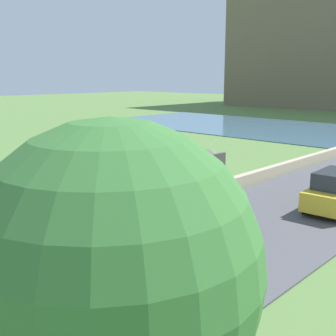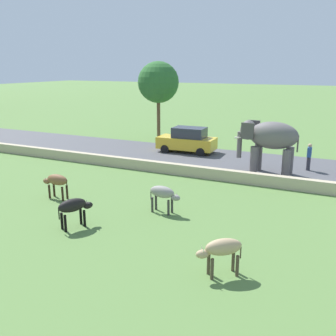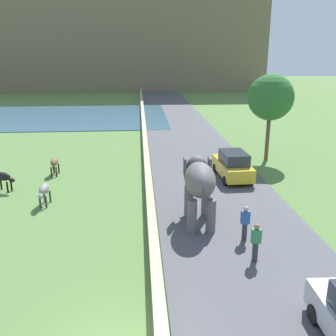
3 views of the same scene
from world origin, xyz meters
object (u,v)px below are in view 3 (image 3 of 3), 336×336
(person_beside_elephant, at_px, (245,223))
(person_trailing, at_px, (256,242))
(elephant, at_px, (199,182))
(cow_grey, at_px, (44,191))
(cow_brown, at_px, (55,163))
(cow_black, at_px, (4,178))
(car_yellow, at_px, (233,165))

(person_beside_elephant, relative_size, person_trailing, 1.00)
(elephant, xyz_separation_m, person_beside_elephant, (1.67, -2.02, -1.16))
(elephant, relative_size, person_beside_elephant, 2.14)
(person_beside_elephant, height_order, cow_grey, person_beside_elephant)
(cow_grey, bearing_deg, person_beside_elephant, -26.42)
(person_trailing, xyz_separation_m, cow_grey, (-9.39, 6.35, -0.04))
(cow_brown, bearing_deg, person_beside_elephant, -44.78)
(cow_grey, relative_size, cow_black, 1.00)
(person_beside_elephant, relative_size, cow_brown, 1.17)
(person_beside_elephant, bearing_deg, car_yellow, 79.80)
(car_yellow, distance_m, cow_black, 13.77)
(person_trailing, bearing_deg, elephant, 113.82)
(person_trailing, bearing_deg, cow_brown, 130.65)
(elephant, height_order, car_yellow, elephant)
(person_trailing, relative_size, car_yellow, 0.40)
(person_beside_elephant, height_order, car_yellow, car_yellow)
(person_trailing, height_order, cow_black, person_trailing)
(person_trailing, height_order, cow_grey, person_trailing)
(elephant, bearing_deg, cow_brown, 136.51)
(elephant, relative_size, cow_brown, 2.51)
(car_yellow, distance_m, cow_brown, 11.54)
(cow_black, bearing_deg, person_trailing, -35.47)
(cow_grey, bearing_deg, car_yellow, 17.86)
(person_trailing, distance_m, cow_grey, 11.34)
(car_yellow, height_order, cow_grey, car_yellow)
(car_yellow, bearing_deg, person_beside_elephant, -100.20)
(cow_brown, bearing_deg, person_trailing, -49.35)
(person_beside_elephant, bearing_deg, person_trailing, -91.41)
(person_beside_elephant, bearing_deg, cow_grey, 153.58)
(person_beside_elephant, xyz_separation_m, cow_grey, (-9.43, 4.69, -0.04))
(person_beside_elephant, relative_size, cow_black, 1.17)
(cow_grey, xyz_separation_m, cow_brown, (-0.51, 5.18, 0.00))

